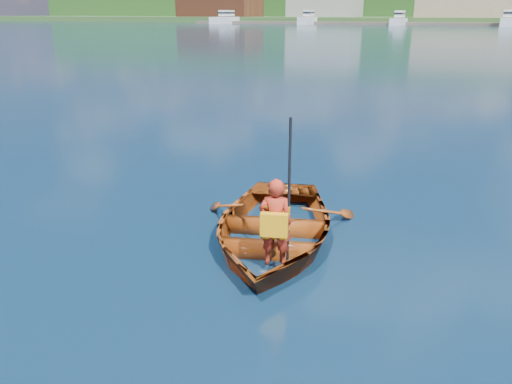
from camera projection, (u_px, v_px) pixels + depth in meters
ground at (210, 243)px, 7.27m from camera, size 600.00×600.00×0.00m
rowboat at (272, 227)px, 7.26m from camera, size 3.38×4.08×0.73m
child_paddler at (275, 222)px, 6.25m from camera, size 0.48×0.42×1.89m
dock at (453, 24)px, 136.72m from camera, size 160.05×8.00×0.80m
marina_yachts at (435, 20)px, 134.15m from camera, size 139.40×13.64×4.39m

